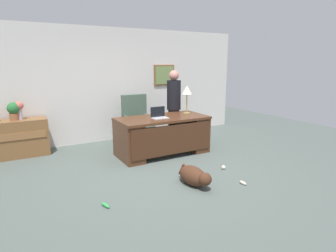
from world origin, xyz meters
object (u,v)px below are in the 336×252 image
desk (163,134)px  laptop (159,115)px  armchair (137,123)px  dog_toy_bone (243,183)px  credenza (13,139)px  dog_toy_plush (105,205)px  dog_toy_ball (223,167)px  potted_plant (14,110)px  dog_lying (194,176)px  vase_with_flowers (19,108)px  desk_lamp (187,92)px  person_standing (174,106)px

desk → laptop: bearing=-167.0°
armchair → dog_toy_bone: (0.51, -2.98, -0.48)m
credenza → dog_toy_plush: size_ratio=7.05×
desk → dog_toy_ball: size_ratio=24.56×
credenza → potted_plant: bearing=1.2°
dog_lying → dog_toy_ball: dog_lying is taller
dog_lying → dog_toy_plush: (-1.43, 0.02, -0.13)m
dog_lying → vase_with_flowers: (-2.23, 2.96, 0.84)m
laptop → desk_lamp: bearing=10.9°
dog_lying → desk: bearing=78.5°
armchair → vase_with_flowers: bearing=172.0°
laptop → dog_toy_plush: 2.43m
vase_with_flowers → dog_toy_ball: bearing=-40.8°
laptop → vase_with_flowers: 2.81m
person_standing → laptop: (-0.71, -0.61, -0.05)m
dog_toy_ball → desk: bearing=111.6°
desk → vase_with_flowers: (-2.56, 1.34, 0.57)m
desk_lamp → potted_plant: desk_lamp is taller
dog_lying → credenza: bearing=129.0°
desk_lamp → armchair: bearing=132.8°
dog_lying → potted_plant: potted_plant is taller
dog_toy_bone → dog_toy_ball: bearing=76.5°
laptop → dog_toy_plush: (-1.66, -1.58, -0.82)m
credenza → potted_plant: potted_plant is taller
desk → desk_lamp: 1.08m
desk_lamp → dog_toy_ball: bearing=-95.5°
armchair → dog_lying: bearing=-94.0°
credenza → armchair: (2.58, -0.33, 0.13)m
dog_toy_bone → person_standing: bearing=84.6°
laptop → dog_toy_bone: size_ratio=2.18×
desk → potted_plant: bearing=153.3°
armchair → desk_lamp: size_ratio=1.89×
desk_lamp → vase_with_flowers: desk_lamp is taller
armchair → potted_plant: 2.58m
dog_lying → dog_toy_ball: size_ratio=9.76×
desk → laptop: 0.43m
credenza → vase_with_flowers: size_ratio=3.54×
credenza → dog_toy_plush: 3.11m
laptop → dog_toy_bone: 2.17m
desk → credenza: 3.04m
person_standing → vase_with_flowers: person_standing is taller
person_standing → armchair: bearing=151.4°
credenza → dog_toy_bone: bearing=-47.0°
laptop → potted_plant: (-2.56, 1.36, 0.12)m
vase_with_flowers → desk_lamp: bearing=-20.7°
dog_lying → desk_lamp: size_ratio=1.22×
desk → dog_lying: size_ratio=2.52×
laptop → dog_toy_ball: (0.63, -1.30, -0.81)m
person_standing → laptop: size_ratio=5.37×
vase_with_flowers → dog_toy_bone: vase_with_flowers is taller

